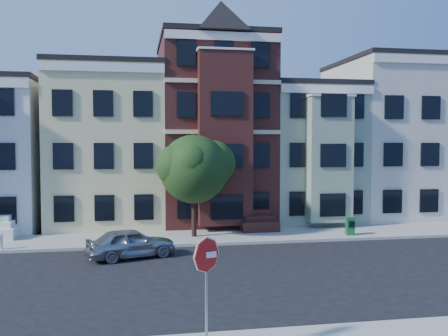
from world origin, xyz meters
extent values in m
plane|color=black|center=(0.00, 0.00, 0.00)|extent=(120.00, 120.00, 0.00)
cube|color=#9E9B93|center=(0.00, 8.00, 0.07)|extent=(60.00, 4.00, 0.15)
cube|color=beige|center=(-7.00, 14.50, 5.00)|extent=(7.00, 9.00, 10.00)
cube|color=#3E1915|center=(0.00, 14.50, 6.00)|extent=(7.00, 9.00, 12.00)
cube|color=gray|center=(6.50, 14.50, 4.50)|extent=(6.00, 9.00, 9.00)
cube|color=beige|center=(13.50, 14.50, 5.50)|extent=(8.00, 9.00, 11.00)
imported|color=#9D9FA5|center=(-5.45, 4.02, 0.70)|extent=(4.40, 2.85, 1.39)
cube|color=#15612F|center=(6.69, 6.87, 0.65)|extent=(0.49, 0.45, 1.00)
cylinder|color=white|center=(-11.74, 6.30, 0.46)|extent=(0.27, 0.27, 0.62)
camera|label=1|loc=(-5.17, -19.38, 5.40)|focal=40.00mm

